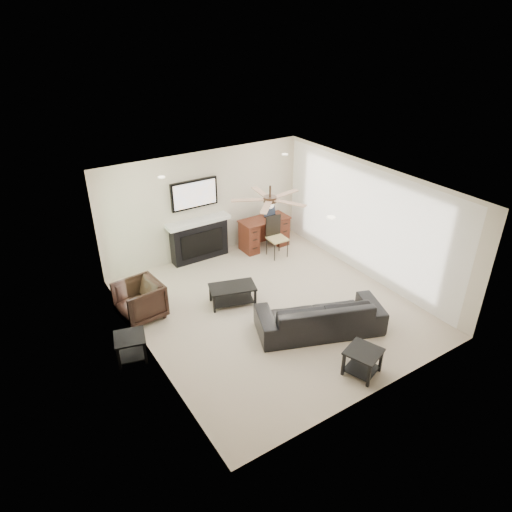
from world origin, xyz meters
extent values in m
plane|color=#C2AE9C|center=(0.00, 0.00, 0.00)|extent=(5.50, 5.50, 0.00)
cube|color=white|center=(0.00, 0.00, 2.50)|extent=(5.00, 5.50, 0.04)
cube|color=beige|center=(0.00, 2.75, 1.25)|extent=(5.00, 0.04, 2.50)
cube|color=beige|center=(0.00, -2.75, 1.25)|extent=(5.00, 0.04, 2.50)
cube|color=beige|center=(-2.50, 0.00, 1.25)|extent=(0.04, 5.50, 2.50)
cube|color=beige|center=(2.50, 0.00, 1.25)|extent=(0.04, 5.50, 2.50)
cube|color=white|center=(2.45, 0.10, 1.23)|extent=(0.04, 5.10, 2.40)
cube|color=#93BC89|center=(-2.46, 1.55, 1.05)|extent=(0.04, 1.80, 2.10)
cylinder|color=#382619|center=(0.00, 0.10, 2.25)|extent=(1.40, 1.40, 0.30)
imported|color=black|center=(0.33, -1.07, 0.33)|extent=(2.44, 1.64, 0.66)
imported|color=black|center=(-2.27, 1.08, 0.37)|extent=(0.88, 0.86, 0.73)
cube|color=black|center=(-0.57, 0.53, 0.20)|extent=(1.01, 0.75, 0.40)
cube|color=black|center=(0.18, -2.32, 0.23)|extent=(0.67, 0.67, 0.45)
cube|color=black|center=(-2.82, 0.03, 0.23)|extent=(0.61, 0.61, 0.45)
cube|color=black|center=(-0.26, 2.58, 0.95)|extent=(1.52, 0.34, 1.91)
cube|color=#3D1B0F|center=(1.34, 2.27, 0.38)|extent=(1.22, 0.56, 0.76)
cube|color=black|center=(1.34, 1.72, 0.48)|extent=(0.44, 0.46, 0.97)
cube|color=black|center=(1.54, 2.25, 0.88)|extent=(0.33, 0.24, 0.23)
camera|label=1|loc=(-4.29, -6.13, 5.18)|focal=32.00mm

